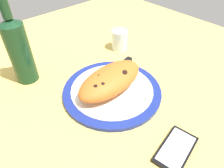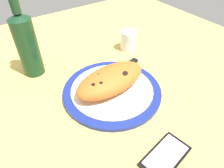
% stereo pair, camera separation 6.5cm
% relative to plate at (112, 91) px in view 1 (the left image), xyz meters
% --- Properties ---
extents(ground_plane, '(1.50, 1.50, 0.03)m').
position_rel_plate_xyz_m(ground_plane, '(0.00, 0.00, -0.02)').
color(ground_plane, '#DBB756').
extents(plate, '(0.32, 0.32, 0.02)m').
position_rel_plate_xyz_m(plate, '(0.00, 0.00, 0.00)').
color(plate, navy).
rests_on(plate, ground_plane).
extents(calzone, '(0.26, 0.14, 0.07)m').
position_rel_plate_xyz_m(calzone, '(0.00, 0.01, 0.04)').
color(calzone, '#C16023').
rests_on(calzone, plate).
extents(fork, '(0.17, 0.04, 0.00)m').
position_rel_plate_xyz_m(fork, '(0.04, -0.07, 0.01)').
color(fork, silver).
rests_on(fork, plate).
extents(knife, '(0.24, 0.06, 0.01)m').
position_rel_plate_xyz_m(knife, '(0.08, 0.06, 0.01)').
color(knife, silver).
rests_on(knife, plate).
extents(smartphone, '(0.14, 0.09, 0.01)m').
position_rel_plate_xyz_m(smartphone, '(-0.03, -0.27, -0.00)').
color(smartphone, black).
rests_on(smartphone, ground_plane).
extents(water_glass, '(0.07, 0.07, 0.08)m').
position_rel_plate_xyz_m(water_glass, '(0.21, 0.19, 0.03)').
color(water_glass, silver).
rests_on(water_glass, ground_plane).
extents(wine_bottle, '(0.07, 0.07, 0.29)m').
position_rel_plate_xyz_m(wine_bottle, '(-0.17, 0.25, 0.11)').
color(wine_bottle, '#14381E').
rests_on(wine_bottle, ground_plane).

